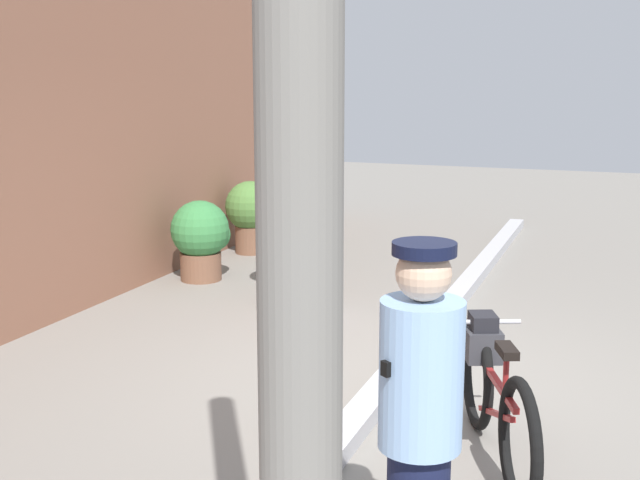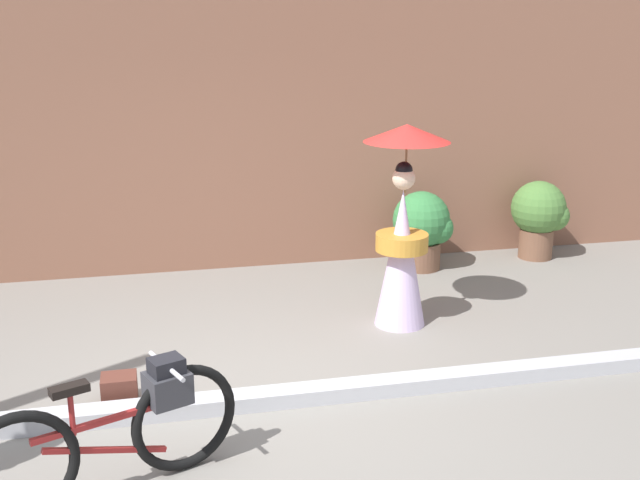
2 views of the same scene
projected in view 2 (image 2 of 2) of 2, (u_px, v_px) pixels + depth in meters
The scene contains 8 objects.
ground_plane at pixel (248, 407), 5.88m from camera, with size 30.00×30.00×0.00m, color gray.
building_wall at pixel (202, 92), 8.69m from camera, with size 14.00×0.40×4.03m, color brown.
sidewalk_curb at pixel (248, 400), 5.86m from camera, with size 14.00×0.20×0.12m, color #B2B2B7.
bicycle_near_officer at pixel (117, 430), 4.73m from camera, with size 1.65×0.75×0.81m.
person_with_parasol at pixel (403, 227), 7.22m from camera, with size 0.79×0.79×1.90m.
potted_plant_by_door at pixel (540, 214), 9.34m from camera, with size 0.66×0.65×0.94m.
potted_plant_small at pixel (423, 227), 8.96m from camera, with size 0.67×0.66×0.91m.
backpack_on_pavement at pixel (119, 389), 5.91m from camera, with size 0.27×0.22×0.22m.
Camera 2 is at (-0.62, -5.29, 2.85)m, focal length 43.89 mm.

